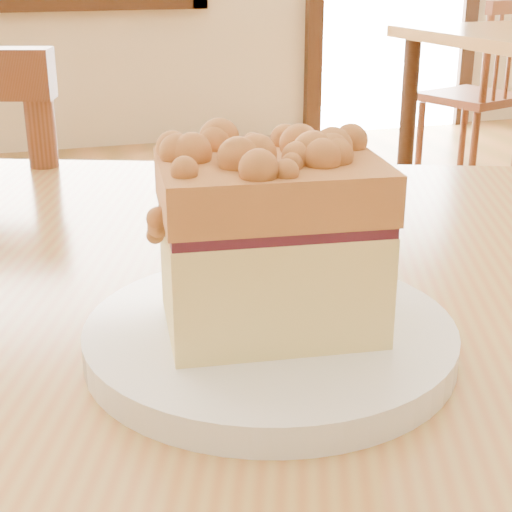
{
  "coord_description": "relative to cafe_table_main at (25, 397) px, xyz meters",
  "views": [
    {
      "loc": [
        0.13,
        -0.32,
        0.99
      ],
      "look_at": [
        0.27,
        0.14,
        0.8
      ],
      "focal_mm": 55.0,
      "sensor_mm": 36.0,
      "label": 1
    }
  ],
  "objects": [
    {
      "name": "cafe_table_main",
      "position": [
        0.0,
        0.0,
        0.0
      ],
      "size": [
        1.36,
        1.13,
        0.75
      ],
      "rotation": [
        0.0,
        0.0,
        -0.36
      ],
      "color": "#AF8A44",
      "rests_on": "ground"
    },
    {
      "name": "cafe_chair_second",
      "position": [
        1.97,
        2.41,
        -0.23
      ],
      "size": [
        0.48,
        0.48,
        0.83
      ],
      "rotation": [
        0.0,
        0.0,
        3.48
      ],
      "color": "brown",
      "rests_on": "ground"
    },
    {
      "name": "plate",
      "position": [
        0.16,
        -0.17,
        0.11
      ],
      "size": [
        0.24,
        0.24,
        0.02
      ],
      "color": "white",
      "rests_on": "cafe_table_main"
    },
    {
      "name": "cake_slice",
      "position": [
        0.16,
        -0.17,
        0.18
      ],
      "size": [
        0.15,
        0.11,
        0.12
      ],
      "rotation": [
        0.0,
        0.0,
        -0.12
      ],
      "color": "#F3D489",
      "rests_on": "plate"
    }
  ]
}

